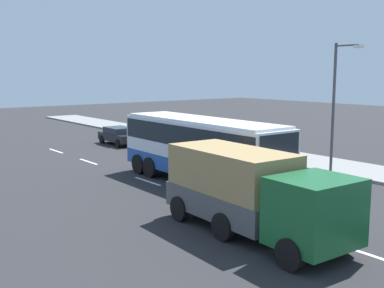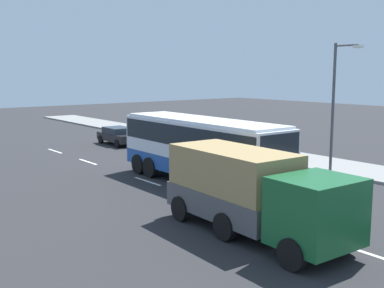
# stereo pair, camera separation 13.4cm
# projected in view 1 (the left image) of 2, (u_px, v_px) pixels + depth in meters

# --- Properties ---
(ground_plane) EXTENTS (120.00, 120.00, 0.00)m
(ground_plane) POSITION_uv_depth(u_px,v_px,m) (205.00, 184.00, 24.01)
(ground_plane) COLOR #28282B
(sidewalk_curb) EXTENTS (80.00, 4.00, 0.15)m
(sidewalk_curb) POSITION_uv_depth(u_px,v_px,m) (316.00, 163.00, 29.44)
(sidewalk_curb) COLOR gray
(sidewalk_curb) RESTS_ON ground_plane
(lane_centreline) EXTENTS (46.97, 0.16, 0.01)m
(lane_centreline) POSITION_uv_depth(u_px,v_px,m) (286.00, 227.00, 17.37)
(lane_centreline) COLOR white
(lane_centreline) RESTS_ON ground_plane
(coach_bus) EXTENTS (10.57, 2.90, 3.33)m
(coach_bus) POSITION_uv_depth(u_px,v_px,m) (201.00, 144.00, 23.79)
(coach_bus) COLOR #1E4C9E
(coach_bus) RESTS_ON ground_plane
(cargo_truck) EXTENTS (7.56, 2.92, 2.89)m
(cargo_truck) POSITION_uv_depth(u_px,v_px,m) (251.00, 191.00, 16.37)
(cargo_truck) COLOR #19592D
(cargo_truck) RESTS_ON ground_plane
(car_black_sedan) EXTENTS (4.16, 2.02, 1.36)m
(car_black_sedan) POSITION_uv_depth(u_px,v_px,m) (119.00, 135.00, 37.26)
(car_black_sedan) COLOR black
(car_black_sedan) RESTS_ON ground_plane
(street_lamp) EXTENTS (1.71, 0.24, 7.04)m
(street_lamp) POSITION_uv_depth(u_px,v_px,m) (336.00, 99.00, 25.90)
(street_lamp) COLOR #47474C
(street_lamp) RESTS_ON sidewalk_curb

